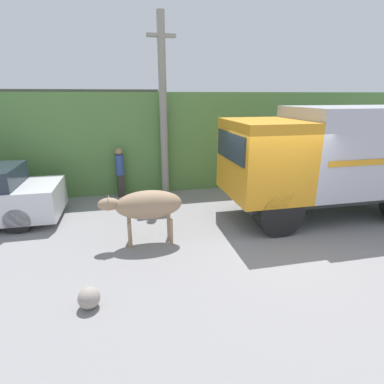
{
  "coord_description": "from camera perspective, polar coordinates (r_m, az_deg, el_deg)",
  "views": [
    {
      "loc": [
        -3.45,
        -6.19,
        3.35
      ],
      "look_at": [
        -1.93,
        0.65,
        1.07
      ],
      "focal_mm": 28.0,
      "sensor_mm": 36.0,
      "label": 1
    }
  ],
  "objects": [
    {
      "name": "roadside_rock",
      "position": [
        5.48,
        -19.03,
        -18.52
      ],
      "size": [
        0.36,
        0.36,
        0.36
      ],
      "color": "gray",
      "rests_on": "ground_plane"
    },
    {
      "name": "hillside_embankment",
      "position": [
        13.77,
        2.08,
        11.21
      ],
      "size": [
        32.0,
        5.74,
        3.45
      ],
      "color": "#568442",
      "rests_on": "ground_plane"
    },
    {
      "name": "building_backdrop",
      "position": [
        12.07,
        -19.55,
        9.5
      ],
      "size": [
        5.26,
        2.7,
        3.53
      ],
      "color": "#99ADB7",
      "rests_on": "ground_plane"
    },
    {
      "name": "utility_pole",
      "position": [
        10.21,
        -5.52,
        15.91
      ],
      "size": [
        0.9,
        0.25,
        5.78
      ],
      "color": "gray",
      "rests_on": "ground_plane"
    },
    {
      "name": "brown_cow",
      "position": [
        6.95,
        -8.62,
        -2.52
      ],
      "size": [
        1.9,
        0.66,
        1.29
      ],
      "rotation": [
        0.0,
        0.0,
        -0.24
      ],
      "color": "#9E7F60",
      "rests_on": "ground_plane"
    },
    {
      "name": "ground_plane",
      "position": [
        7.84,
        15.1,
        -7.99
      ],
      "size": [
        60.0,
        60.0,
        0.0
      ],
      "primitive_type": "plane",
      "color": "gray"
    },
    {
      "name": "pedestrian_on_hill",
      "position": [
        10.38,
        -13.53,
        4.13
      ],
      "size": [
        0.33,
        0.33,
        1.69
      ],
      "rotation": [
        0.0,
        0.0,
        3.35
      ],
      "color": "#38332D",
      "rests_on": "ground_plane"
    },
    {
      "name": "cargo_truck",
      "position": [
        9.28,
        25.79,
        6.29
      ],
      "size": [
        6.07,
        2.33,
        3.06
      ],
      "rotation": [
        0.0,
        0.0,
        -0.01
      ],
      "color": "#2D2D2D",
      "rests_on": "ground_plane"
    }
  ]
}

